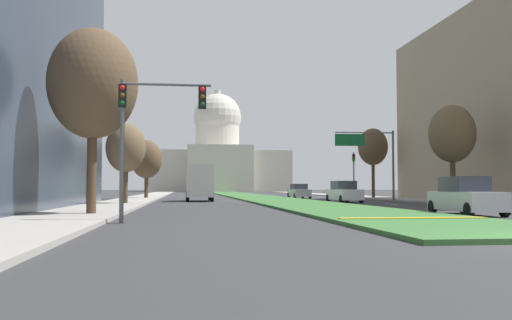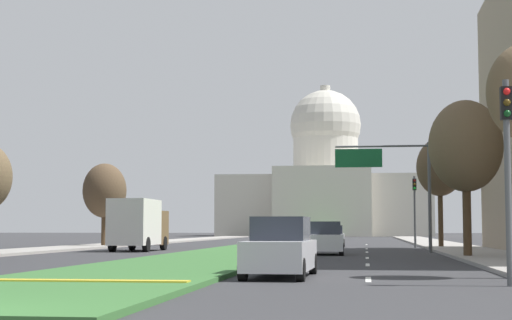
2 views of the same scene
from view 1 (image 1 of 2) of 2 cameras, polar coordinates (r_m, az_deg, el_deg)
The scene contains 19 objects.
ground_plane at distance 81.01m, azimuth -1.27°, elevation -3.66°, with size 302.50×302.50×0.00m, color #333335.
grass_median at distance 74.18m, azimuth -0.73°, elevation -3.69°, with size 6.14×123.75×0.14m, color #386B33.
median_curb_nose at distance 21.42m, azimuth 15.68°, elevation -5.70°, with size 5.53×0.50×0.04m, color gold.
lane_dashes_right at distance 48.91m, azimuth 11.19°, elevation -4.21°, with size 0.16×51.21×0.01m.
sidewalk_left at distance 67.01m, azimuth -11.26°, elevation -3.74°, with size 4.00×123.75×0.15m, color #9E9991.
sidewalk_right at distance 70.17m, azimuth 10.61°, elevation -3.69°, with size 4.00×123.75×0.15m, color #9E9991.
capitol_building at distance 148.94m, azimuth -3.94°, elevation -0.00°, with size 36.45×26.75×27.11m.
traffic_light_near_left at distance 20.79m, azimuth -11.14°, elevation 4.19°, with size 3.34×0.35×5.20m.
traffic_light_far_right at distance 64.27m, azimuth 9.93°, elevation -0.90°, with size 0.28×0.35×5.20m.
overhead_guide_sign at distance 52.67m, azimuth 11.64°, elevation 0.96°, with size 5.64×0.20×6.50m.
street_tree_left_near at distance 25.88m, azimuth -16.27°, elevation 7.42°, with size 3.92×3.92×8.31m.
street_tree_left_mid at distance 41.00m, azimuth -13.11°, elevation 1.18°, with size 2.83×2.83×5.86m.
street_tree_right_mid at distance 45.04m, azimuth 19.33°, elevation 2.50°, with size 3.50×3.50×7.52m.
street_tree_left_far at distance 60.72m, azimuth -11.09°, elevation 0.06°, with size 3.28×3.28×6.29m.
street_tree_right_far at distance 63.30m, azimuth 11.81°, elevation 1.28°, with size 3.28×3.28×7.77m.
sedan_lead_stopped at distance 27.58m, azimuth 20.53°, elevation -3.55°, with size 1.92×4.69×1.78m.
sedan_midblock at distance 47.37m, azimuth 8.96°, elevation -3.27°, with size 2.06×4.61×1.79m.
sedan_distant at distance 63.83m, azimuth 4.40°, elevation -3.21°, with size 1.96×4.44×1.64m.
box_truck_delivery at distance 50.62m, azimuth -5.79°, elevation -2.30°, with size 2.40×6.40×3.20m.
Camera 1 is at (-8.27, -11.83, 1.31)m, focal length 39.29 mm.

